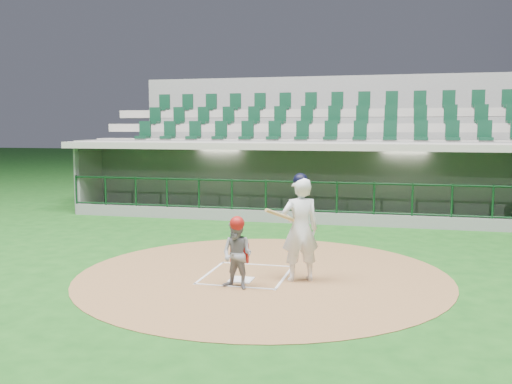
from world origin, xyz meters
TOP-DOWN VIEW (x-y plane):
  - ground at (0.00, 0.00)m, footprint 120.00×120.00m
  - dirt_circle at (0.30, -0.20)m, footprint 7.20×7.20m
  - home_plate at (0.00, -0.70)m, footprint 0.43×0.43m
  - batter_box_chalk at (0.00, -0.30)m, footprint 1.55×1.80m
  - dugout_structure at (0.29, 7.85)m, footprint 16.40×3.70m
  - seating_deck at (0.00, 10.91)m, footprint 17.00×6.72m
  - batter at (1.06, -0.44)m, footprint 0.96×1.00m
  - catcher at (0.08, -1.22)m, footprint 0.70×0.60m

SIDE VIEW (x-z plane):
  - ground at x=0.00m, z-range 0.00..0.00m
  - dirt_circle at x=0.30m, z-range 0.00..0.01m
  - batter_box_chalk at x=0.00m, z-range 0.01..0.02m
  - home_plate at x=0.00m, z-range 0.01..0.03m
  - catcher at x=0.08m, z-range 0.00..1.30m
  - dugout_structure at x=0.29m, z-range -0.54..2.46m
  - batter at x=1.06m, z-range 0.00..2.02m
  - seating_deck at x=0.00m, z-range -1.15..4.00m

